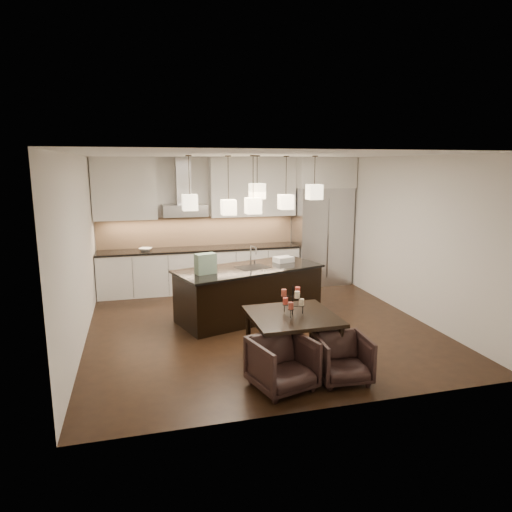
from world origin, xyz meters
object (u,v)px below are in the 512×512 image
object	(u,v)px
island_body	(249,294)
armchair_left	(282,364)
dining_table	(292,338)
armchair_right	(342,358)
refrigerator	(322,236)

from	to	relation	value
island_body	armchair_left	xyz separation A→B (m)	(-0.25, -2.64, -0.11)
dining_table	armchair_right	world-z (taller)	dining_table
island_body	dining_table	xyz separation A→B (m)	(0.11, -1.96, -0.09)
refrigerator	island_body	size ratio (longest dim) A/B	0.88
island_body	dining_table	world-z (taller)	island_body
refrigerator	armchair_left	size ratio (longest dim) A/B	3.07
refrigerator	armchair_right	size ratio (longest dim) A/B	3.36
island_body	armchair_left	world-z (taller)	island_body
island_body	armchair_right	world-z (taller)	island_body
island_body	armchair_right	size ratio (longest dim) A/B	3.82
armchair_left	armchair_right	xyz separation A→B (m)	(0.79, 0.01, -0.03)
refrigerator	island_body	xyz separation A→B (m)	(-2.16, -1.92, -0.64)
refrigerator	dining_table	xyz separation A→B (m)	(-2.05, -3.88, -0.74)
refrigerator	island_body	bearing A→B (deg)	-138.30
dining_table	island_body	bearing A→B (deg)	92.69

